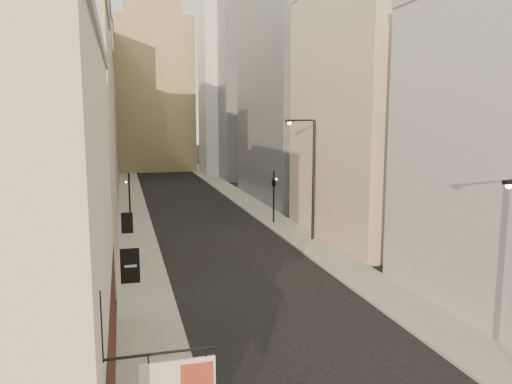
# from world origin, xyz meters

# --- Properties ---
(sidewalk_left) EXTENTS (3.00, 140.00, 0.15)m
(sidewalk_left) POSITION_xyz_m (-6.50, 55.00, 0.07)
(sidewalk_left) COLOR gray
(sidewalk_left) RESTS_ON ground
(sidewalk_right) EXTENTS (3.00, 140.00, 0.15)m
(sidewalk_right) POSITION_xyz_m (6.50, 55.00, 0.07)
(sidewalk_right) COLOR gray
(sidewalk_right) RESTS_ON ground
(near_building_left) EXTENTS (8.30, 23.04, 12.30)m
(near_building_left) POSITION_xyz_m (-10.99, 9.00, 6.02)
(near_building_left) COLOR #572F23
(near_building_left) RESTS_ON ground
(left_bldg_beige) EXTENTS (8.00, 12.00, 16.00)m
(left_bldg_beige) POSITION_xyz_m (-12.00, 26.00, 8.00)
(left_bldg_beige) COLOR tan
(left_bldg_beige) RESTS_ON ground
(left_bldg_grey) EXTENTS (8.00, 16.00, 20.00)m
(left_bldg_grey) POSITION_xyz_m (-12.00, 42.00, 10.00)
(left_bldg_grey) COLOR gray
(left_bldg_grey) RESTS_ON ground
(left_bldg_tan) EXTENTS (8.00, 18.00, 17.00)m
(left_bldg_tan) POSITION_xyz_m (-12.00, 60.00, 8.50)
(left_bldg_tan) COLOR #9C885D
(left_bldg_tan) RESTS_ON ground
(left_bldg_wingrid) EXTENTS (8.00, 20.00, 24.00)m
(left_bldg_wingrid) POSITION_xyz_m (-12.00, 80.00, 12.00)
(left_bldg_wingrid) COLOR gray
(left_bldg_wingrid) RESTS_ON ground
(right_bldg_beige) EXTENTS (8.00, 16.00, 20.00)m
(right_bldg_beige) POSITION_xyz_m (12.00, 30.00, 10.00)
(right_bldg_beige) COLOR tan
(right_bldg_beige) RESTS_ON ground
(right_bldg_wingrid) EXTENTS (8.00, 20.00, 26.00)m
(right_bldg_wingrid) POSITION_xyz_m (12.00, 50.00, 13.00)
(right_bldg_wingrid) COLOR gray
(right_bldg_wingrid) RESTS_ON ground
(highrise) EXTENTS (21.00, 23.00, 51.20)m
(highrise) POSITION_xyz_m (18.00, 78.00, 25.66)
(highrise) COLOR gray
(highrise) RESTS_ON ground
(clock_tower) EXTENTS (14.00, 14.00, 44.90)m
(clock_tower) POSITION_xyz_m (-1.00, 92.00, 17.63)
(clock_tower) COLOR #9C885D
(clock_tower) RESTS_ON ground
(white_tower) EXTENTS (8.00, 8.00, 41.50)m
(white_tower) POSITION_xyz_m (10.00, 78.00, 18.61)
(white_tower) COLOR silver
(white_tower) RESTS_ON ground
(streetlamp_mid) EXTENTS (2.53, 0.53, 9.66)m
(streetlamp_mid) POSITION_xyz_m (6.83, 29.52, 5.52)
(streetlamp_mid) COLOR black
(streetlamp_mid) RESTS_ON ground
(traffic_light_left) EXTENTS (0.56, 0.46, 5.00)m
(traffic_light_left) POSITION_xyz_m (-6.93, 37.96, 3.39)
(traffic_light_left) COLOR black
(traffic_light_left) RESTS_ON ground
(traffic_light_right) EXTENTS (0.68, 0.68, 5.00)m
(traffic_light_right) POSITION_xyz_m (5.98, 36.59, 3.84)
(traffic_light_right) COLOR black
(traffic_light_right) RESTS_ON ground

